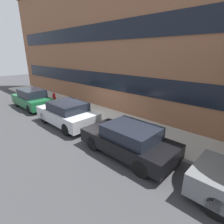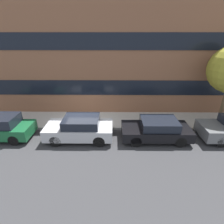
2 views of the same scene
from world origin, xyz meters
name	(u,v)px [view 1 (image 1 of 2)]	position (x,y,z in m)	size (l,w,h in m)	color
ground_plane	(83,120)	(0.00, 0.00, 0.00)	(56.00, 56.00, 0.00)	#38383A
sidewalk_strip	(98,114)	(0.00, 1.25, 0.07)	(28.00, 2.51, 0.14)	#B2AFA8
rowhouse_facade	(116,39)	(0.00, 2.95, 4.80)	(28.00, 1.02, 9.58)	brown
parked_car_green	(32,99)	(-4.77, -1.05, 0.71)	(3.86, 1.62, 1.44)	#195B33
parked_car_silver	(67,113)	(-0.02, -1.05, 0.70)	(3.87, 1.82, 1.38)	#B2B5BA
parked_car_black	(129,140)	(4.45, -1.05, 0.65)	(3.95, 1.79, 1.27)	black
fire_hydrant	(54,97)	(-4.61, 0.64, 0.53)	(0.54, 0.30, 0.78)	red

